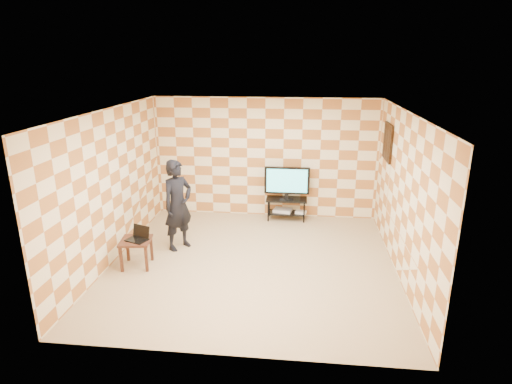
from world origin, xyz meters
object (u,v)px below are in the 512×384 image
person (178,205)px  side_table (136,244)px  tv_stand (286,204)px  tv (287,181)px

person → side_table: bearing=-177.0°
side_table → person: 1.09m
tv_stand → side_table: size_ratio=1.58×
tv_stand → tv: size_ratio=0.91×
tv_stand → side_table: bearing=-134.7°
tv_stand → side_table: 3.58m
tv → side_table: bearing=-134.8°
tv → side_table: (-2.52, -2.54, -0.49)m
tv_stand → tv: bearing=-90.3°
tv_stand → person: person is taller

